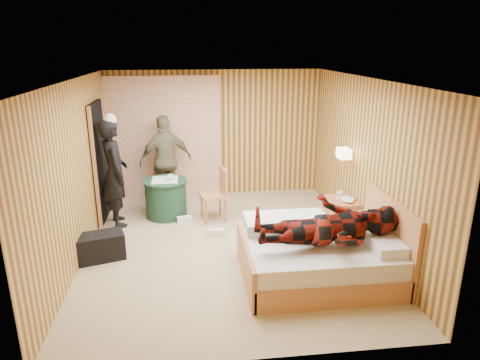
{
  "coord_description": "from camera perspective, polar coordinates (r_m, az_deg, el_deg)",
  "views": [
    {
      "loc": [
        -0.51,
        -5.93,
        2.95
      ],
      "look_at": [
        0.2,
        0.03,
        1.05
      ],
      "focal_mm": 32.0,
      "sensor_mm": 36.0,
      "label": 1
    }
  ],
  "objects": [
    {
      "name": "floor",
      "position": [
        6.64,
        -1.71,
        -8.81
      ],
      "size": [
        4.2,
        5.0,
        0.01
      ],
      "primitive_type": "cube",
      "color": "tan",
      "rests_on": "ground"
    },
    {
      "name": "ceiling",
      "position": [
        5.97,
        -1.93,
        13.24
      ],
      "size": [
        4.2,
        5.0,
        0.01
      ],
      "primitive_type": "cube",
      "color": "white",
      "rests_on": "wall_back"
    },
    {
      "name": "wall_back",
      "position": [
        8.61,
        -3.3,
        6.16
      ],
      "size": [
        4.2,
        0.02,
        2.5
      ],
      "primitive_type": "cube",
      "color": "tan",
      "rests_on": "floor"
    },
    {
      "name": "wall_left",
      "position": [
        6.37,
        -20.99,
        0.89
      ],
      "size": [
        0.02,
        5.0,
        2.5
      ],
      "primitive_type": "cube",
      "color": "tan",
      "rests_on": "floor"
    },
    {
      "name": "wall_right",
      "position": [
        6.7,
        16.4,
        2.14
      ],
      "size": [
        0.02,
        5.0,
        2.5
      ],
      "primitive_type": "cube",
      "color": "tan",
      "rests_on": "floor"
    },
    {
      "name": "curtain",
      "position": [
        8.55,
        -10.0,
        5.5
      ],
      "size": [
        2.2,
        0.08,
        2.4
      ],
      "primitive_type": "cube",
      "color": "beige",
      "rests_on": "floor"
    },
    {
      "name": "doorway",
      "position": [
        7.73,
        -18.16,
        2.27
      ],
      "size": [
        0.06,
        0.9,
        2.05
      ],
      "primitive_type": "cube",
      "color": "black",
      "rests_on": "floor"
    },
    {
      "name": "wall_lamp",
      "position": [
        7.02,
        13.7,
        3.48
      ],
      "size": [
        0.26,
        0.24,
        0.16
      ],
      "color": "gold",
      "rests_on": "wall_right"
    },
    {
      "name": "bed",
      "position": [
        5.83,
        10.47,
        -9.76
      ],
      "size": [
        1.97,
        1.52,
        1.05
      ],
      "color": "tan",
      "rests_on": "floor"
    },
    {
      "name": "nightstand",
      "position": [
        7.15,
        13.29,
        -4.67
      ],
      "size": [
        0.44,
        0.6,
        0.58
      ],
      "color": "tan",
      "rests_on": "floor"
    },
    {
      "name": "round_table",
      "position": [
        7.74,
        -9.85,
        -2.35
      ],
      "size": [
        0.77,
        0.77,
        0.69
      ],
      "color": "#214934",
      "rests_on": "floor"
    },
    {
      "name": "chair_far",
      "position": [
        8.27,
        -9.85,
        0.37
      ],
      "size": [
        0.5,
        0.5,
        0.93
      ],
      "rotation": [
        0.0,
        0.0,
        0.22
      ],
      "color": "tan",
      "rests_on": "floor"
    },
    {
      "name": "chair_near",
      "position": [
        7.43,
        -3.02,
        -1.37
      ],
      "size": [
        0.49,
        0.49,
        0.93
      ],
      "rotation": [
        0.0,
        0.0,
        -1.39
      ],
      "color": "tan",
      "rests_on": "floor"
    },
    {
      "name": "duffel_bag",
      "position": [
        6.51,
        -18.19,
        -8.45
      ],
      "size": [
        0.75,
        0.54,
        0.38
      ],
      "primitive_type": "cube",
      "rotation": [
        0.0,
        0.0,
        0.29
      ],
      "color": "black",
      "rests_on": "floor"
    },
    {
      "name": "sneaker_left",
      "position": [
        7.51,
        -7.41,
        -5.25
      ],
      "size": [
        0.26,
        0.16,
        0.11
      ],
      "primitive_type": "cube",
      "rotation": [
        0.0,
        0.0,
        0.25
      ],
      "color": "silver",
      "rests_on": "floor"
    },
    {
      "name": "sneaker_right",
      "position": [
        6.95,
        -3.18,
        -7.03
      ],
      "size": [
        0.29,
        0.16,
        0.12
      ],
      "primitive_type": "cube",
      "rotation": [
        0.0,
        0.0,
        -0.19
      ],
      "color": "silver",
      "rests_on": "floor"
    },
    {
      "name": "woman_standing",
      "position": [
        7.43,
        -16.4,
        0.91
      ],
      "size": [
        0.63,
        0.77,
        1.82
      ],
      "primitive_type": "imported",
      "rotation": [
        0.0,
        0.0,
        1.9
      ],
      "color": "black",
      "rests_on": "floor"
    },
    {
      "name": "man_at_table",
      "position": [
        8.21,
        -9.83,
        2.58
      ],
      "size": [
        1.09,
        0.73,
        1.72
      ],
      "primitive_type": "imported",
      "rotation": [
        0.0,
        0.0,
        3.48
      ],
      "color": "#716C4B",
      "rests_on": "floor"
    },
    {
      "name": "man_on_bed",
      "position": [
        5.37,
        11.79,
        -4.65
      ],
      "size": [
        0.86,
        0.67,
        1.77
      ],
      "primitive_type": "imported",
      "rotation": [
        0.0,
        1.57,
        0.0
      ],
      "color": "#69120A",
      "rests_on": "bed"
    },
    {
      "name": "book_lower",
      "position": [
        7.01,
        13.59,
        -2.63
      ],
      "size": [
        0.24,
        0.27,
        0.02
      ],
      "primitive_type": "imported",
      "rotation": [
        0.0,
        0.0,
        0.43
      ],
      "color": "silver",
      "rests_on": "nightstand"
    },
    {
      "name": "book_upper",
      "position": [
        7.0,
        13.6,
        -2.47
      ],
      "size": [
        0.26,
        0.28,
        0.02
      ],
      "primitive_type": "imported",
      "rotation": [
        0.0,
        0.0,
        -0.59
      ],
      "color": "silver",
      "rests_on": "nightstand"
    },
    {
      "name": "cup_nightstand",
      "position": [
        7.15,
        13.12,
        -1.86
      ],
      "size": [
        0.1,
        0.1,
        0.09
      ],
      "primitive_type": "imported",
      "rotation": [
        0.0,
        0.0,
        0.02
      ],
      "color": "silver",
      "rests_on": "nightstand"
    },
    {
      "name": "cup_table",
      "position": [
        7.57,
        -9.26,
        0.32
      ],
      "size": [
        0.14,
        0.14,
        0.1
      ],
      "primitive_type": "imported",
      "rotation": [
        0.0,
        0.0,
        0.13
      ],
      "color": "silver",
      "rests_on": "round_table"
    }
  ]
}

